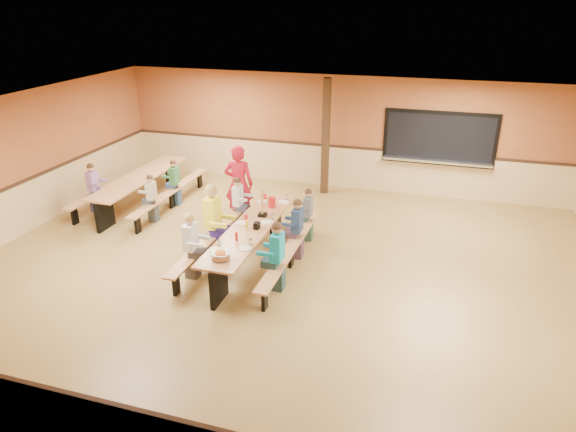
% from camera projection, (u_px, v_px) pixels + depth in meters
% --- Properties ---
extents(ground, '(12.00, 12.00, 0.00)m').
position_uv_depth(ground, '(282.00, 271.00, 9.85)').
color(ground, olive).
rests_on(ground, ground).
extents(room_envelope, '(12.04, 10.04, 3.02)m').
position_uv_depth(room_envelope, '(282.00, 238.00, 9.57)').
color(room_envelope, '#95522B').
rests_on(room_envelope, ground).
extents(kitchen_pass_through, '(2.78, 0.28, 1.38)m').
position_uv_depth(kitchen_pass_through, '(439.00, 141.00, 12.92)').
color(kitchen_pass_through, black).
rests_on(kitchen_pass_through, ground).
extents(structural_post, '(0.18, 0.18, 3.00)m').
position_uv_depth(structural_post, '(326.00, 138.00, 13.17)').
color(structural_post, '#301F10').
rests_on(structural_post, ground).
extents(cafeteria_table_main, '(1.91, 3.70, 0.74)m').
position_uv_depth(cafeteria_table_main, '(251.00, 237.00, 10.01)').
color(cafeteria_table_main, '#B07546').
rests_on(cafeteria_table_main, ground).
extents(cafeteria_table_second, '(1.91, 3.70, 0.74)m').
position_uv_depth(cafeteria_table_second, '(141.00, 184.00, 12.79)').
color(cafeteria_table_second, '#B07546').
rests_on(cafeteria_table_second, ground).
extents(seated_child_white_left, '(0.40, 0.32, 1.27)m').
position_uv_depth(seated_child_white_left, '(191.00, 246.00, 9.40)').
color(seated_child_white_left, white).
rests_on(seated_child_white_left, ground).
extents(seated_adult_yellow, '(0.50, 0.41, 1.48)m').
position_uv_depth(seated_adult_yellow, '(213.00, 221.00, 10.20)').
color(seated_adult_yellow, '#FBF232').
rests_on(seated_adult_yellow, ground).
extents(seated_child_grey_left, '(0.36, 0.29, 1.19)m').
position_uv_depth(seated_child_grey_left, '(238.00, 204.00, 11.42)').
color(seated_child_grey_left, silver).
rests_on(seated_child_grey_left, ground).
extents(seated_child_teal_right, '(0.41, 0.33, 1.29)m').
position_uv_depth(seated_child_teal_right, '(277.00, 257.00, 8.99)').
color(seated_child_teal_right, '#1190A9').
rests_on(seated_child_teal_right, ground).
extents(seated_child_navy_right, '(0.38, 0.31, 1.23)m').
position_uv_depth(seated_child_navy_right, '(297.00, 229.00, 10.12)').
color(seated_child_navy_right, navy).
rests_on(seated_child_navy_right, ground).
extents(seated_child_char_right, '(0.34, 0.28, 1.15)m').
position_uv_depth(seated_child_char_right, '(308.00, 215.00, 10.87)').
color(seated_child_char_right, '#50555A').
rests_on(seated_child_char_right, ground).
extents(seated_child_purple_sec, '(0.36, 0.30, 1.20)m').
position_uv_depth(seated_child_purple_sec, '(94.00, 188.00, 12.32)').
color(seated_child_purple_sec, '#91639B').
rests_on(seated_child_purple_sec, ground).
extents(seated_child_green_sec, '(0.34, 0.28, 1.15)m').
position_uv_depth(seated_child_green_sec, '(175.00, 183.00, 12.75)').
color(seated_child_green_sec, '#346E41').
rests_on(seated_child_green_sec, ground).
extents(seated_child_tan_sec, '(0.33, 0.27, 1.12)m').
position_uv_depth(seated_child_tan_sec, '(152.00, 199.00, 11.79)').
color(seated_child_tan_sec, '#B5AF90').
rests_on(seated_child_tan_sec, ground).
extents(standing_woman, '(0.72, 0.53, 1.82)m').
position_uv_depth(standing_woman, '(239.00, 184.00, 11.67)').
color(standing_woman, '#B7152B').
rests_on(standing_woman, ground).
extents(punch_pitcher, '(0.16, 0.16, 0.22)m').
position_uv_depth(punch_pitcher, '(272.00, 202.00, 10.80)').
color(punch_pitcher, red).
rests_on(punch_pitcher, cafeteria_table_main).
extents(chip_bowl, '(0.32, 0.32, 0.15)m').
position_uv_depth(chip_bowl, '(221.00, 255.00, 8.68)').
color(chip_bowl, orange).
rests_on(chip_bowl, cafeteria_table_main).
extents(napkin_dispenser, '(0.10, 0.14, 0.13)m').
position_uv_depth(napkin_dispenser, '(257.00, 226.00, 9.82)').
color(napkin_dispenser, black).
rests_on(napkin_dispenser, cafeteria_table_main).
extents(condiment_mustard, '(0.06, 0.06, 0.17)m').
position_uv_depth(condiment_mustard, '(247.00, 224.00, 9.82)').
color(condiment_mustard, yellow).
rests_on(condiment_mustard, cafeteria_table_main).
extents(condiment_ketchup, '(0.06, 0.06, 0.17)m').
position_uv_depth(condiment_ketchup, '(236.00, 236.00, 9.34)').
color(condiment_ketchup, '#B2140F').
rests_on(condiment_ketchup, cafeteria_table_main).
extents(table_paddle, '(0.16, 0.16, 0.56)m').
position_uv_depth(table_paddle, '(263.00, 210.00, 10.36)').
color(table_paddle, black).
rests_on(table_paddle, cafeteria_table_main).
extents(place_settings, '(0.65, 3.30, 0.11)m').
position_uv_depth(place_settings, '(250.00, 224.00, 9.91)').
color(place_settings, beige).
rests_on(place_settings, cafeteria_table_main).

